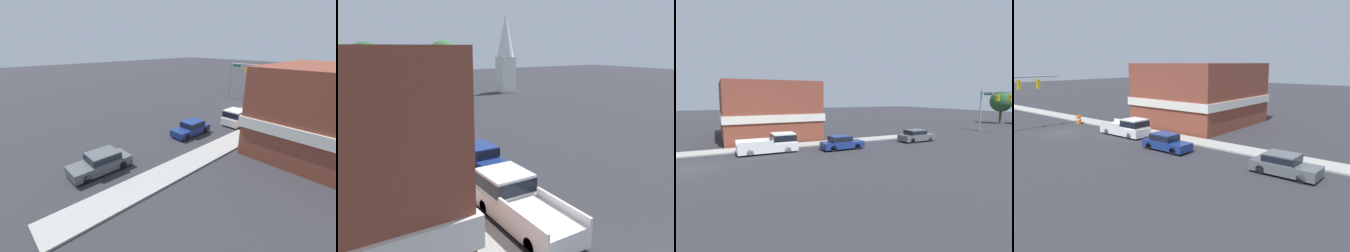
{
  "view_description": "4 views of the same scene",
  "coord_description": "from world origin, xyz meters",
  "views": [
    {
      "loc": [
        -16.45,
        30.88,
        9.17
      ],
      "look_at": [
        -1.28,
        16.88,
        1.63
      ],
      "focal_mm": 24.0,
      "sensor_mm": 36.0,
      "label": 1
    },
    {
      "loc": [
        -10.64,
        -4.13,
        7.49
      ],
      "look_at": [
        1.28,
        15.06,
        2.04
      ],
      "focal_mm": 35.0,
      "sensor_mm": 36.0,
      "label": 2
    },
    {
      "loc": [
        23.29,
        1.71,
        5.63
      ],
      "look_at": [
        -0.6,
        13.56,
        2.63
      ],
      "focal_mm": 28.0,
      "sensor_mm": 36.0,
      "label": 3
    },
    {
      "loc": [
        19.09,
        32.69,
        7.6
      ],
      "look_at": [
        0.97,
        17.69,
        3.04
      ],
      "focal_mm": 35.0,
      "sensor_mm": 36.0,
      "label": 4
    }
  ],
  "objects": [
    {
      "name": "car_lead",
      "position": [
        -1.58,
        13.74,
        0.77
      ],
      "size": [
        1.78,
        4.52,
        1.48
      ],
      "color": "black",
      "rests_on": "ground"
    },
    {
      "name": "ground_plane",
      "position": [
        0.0,
        0.0,
        0.0
      ],
      "size": [
        200.0,
        200.0,
        0.0
      ],
      "primitive_type": "plane",
      "color": "#2D2D33"
    },
    {
      "name": "pickup_truck_parked",
      "position": [
        -3.23,
        6.91,
        0.94
      ],
      "size": [
        2.13,
        5.78,
        1.93
      ],
      "color": "black",
      "rests_on": "ground"
    },
    {
      "name": "backdrop_tree_left_far",
      "position": [
        -11.2,
        55.45,
        4.63
      ],
      "size": [
        4.34,
        4.34,
        6.82
      ],
      "color": "#4C3823",
      "rests_on": "ground"
    },
    {
      "name": "car_second_ahead",
      "position": [
        -1.91,
        24.38,
        0.78
      ],
      "size": [
        1.93,
        4.61,
        1.5
      ],
      "color": "black",
      "rests_on": "ground"
    },
    {
      "name": "sidewalk_curb",
      "position": [
        -5.7,
        0.0,
        0.07
      ],
      "size": [
        2.4,
        60.0,
        0.14
      ],
      "color": "#9E9E99",
      "rests_on": "ground"
    },
    {
      "name": "corner_brick_building",
      "position": [
        -14.19,
        8.27,
        3.69
      ],
      "size": [
        13.87,
        11.92,
        7.54
      ],
      "color": "brown",
      "rests_on": "ground"
    },
    {
      "name": "far_signal_assembly",
      "position": [
        -3.22,
        41.23,
        4.92
      ],
      "size": [
        7.3,
        0.49,
        6.8
      ],
      "color": "gray",
      "rests_on": "ground"
    }
  ]
}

